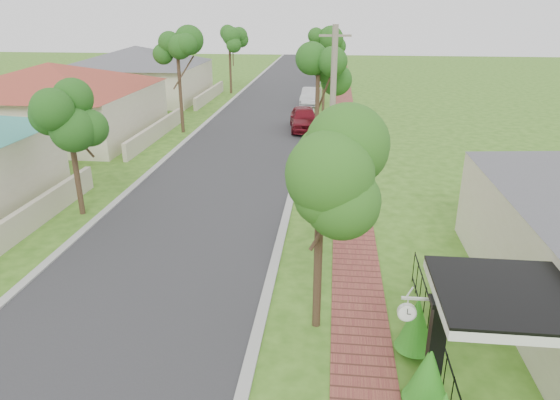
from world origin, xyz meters
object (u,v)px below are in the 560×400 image
at_px(parked_car_red, 304,119).
at_px(near_tree, 321,178).
at_px(porch_post, 434,359).
at_px(utility_pole, 332,119).
at_px(parked_car_white, 311,97).
at_px(station_clock, 408,311).

xyz_separation_m(parked_car_red, near_tree, (1.71, -21.99, 3.27)).
height_order(porch_post, utility_pole, utility_pole).
height_order(porch_post, parked_car_red, porch_post).
bearing_deg(porch_post, parked_car_white, 97.03).
bearing_deg(utility_pole, porch_post, -78.44).
relative_size(near_tree, station_clock, 7.21).
bearing_deg(utility_pole, near_tree, -91.29).
bearing_deg(utility_pole, parked_car_red, 98.02).
height_order(utility_pole, station_clock, utility_pole).
xyz_separation_m(parked_car_red, parked_car_white, (0.00, 9.17, -0.08)).
bearing_deg(parked_car_white, near_tree, -83.73).
bearing_deg(near_tree, parked_car_white, 93.14).
height_order(parked_car_red, near_tree, near_tree).
relative_size(porch_post, station_clock, 3.58).
relative_size(near_tree, utility_pole, 0.71).
height_order(parked_car_red, parked_car_white, parked_car_red).
distance_m(parked_car_red, station_clock, 24.39).
relative_size(parked_car_white, near_tree, 0.83).
relative_size(parked_car_red, station_clock, 6.42).
relative_size(porch_post, near_tree, 0.50).
height_order(parked_car_red, station_clock, station_clock).
xyz_separation_m(porch_post, station_clock, (-0.54, 0.40, 0.83)).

